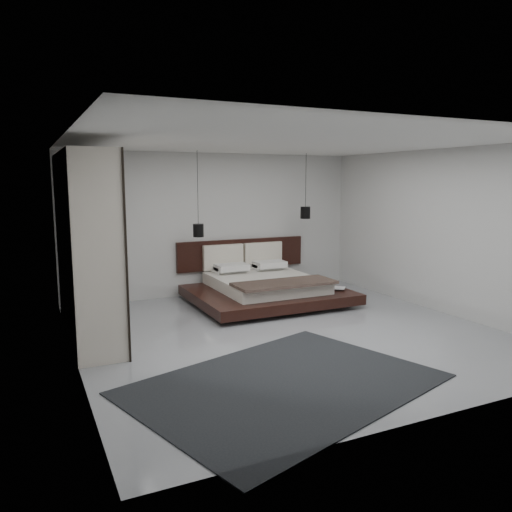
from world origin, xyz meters
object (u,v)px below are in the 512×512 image
lattice_screen (60,239)px  pendant_right (305,213)px  bed (264,286)px  rug (286,384)px  pendant_left (198,230)px  wardrobe (86,246)px

lattice_screen → pendant_right: (4.64, -0.11, 0.32)m
bed → rug: size_ratio=0.84×
pendant_left → rug: bearing=-95.3°
lattice_screen → rug: size_ratio=0.79×
pendant_left → wardrobe: size_ratio=0.58×
pendant_left → bed: bearing=-20.9°
wardrobe → lattice_screen: bearing=100.6°
wardrobe → rug: bearing=-58.1°
pendant_left → lattice_screen: bearing=177.4°
lattice_screen → pendant_left: size_ratio=1.66×
lattice_screen → pendant_right: bearing=-1.3°
pendant_right → wardrobe: 4.57m
lattice_screen → wardrobe: bearing=-79.4°
lattice_screen → pendant_right: pendant_right is taller
bed → rug: bed is taller
lattice_screen → rug: 4.78m
wardrobe → pendant_left: bearing=30.4°
lattice_screen → bed: lattice_screen is taller
bed → wardrobe: (-3.25, -0.81, 1.04)m
lattice_screen → rug: lattice_screen is taller
bed → pendant_right: size_ratio=2.13×
bed → pendant_left: (-1.14, 0.43, 1.07)m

